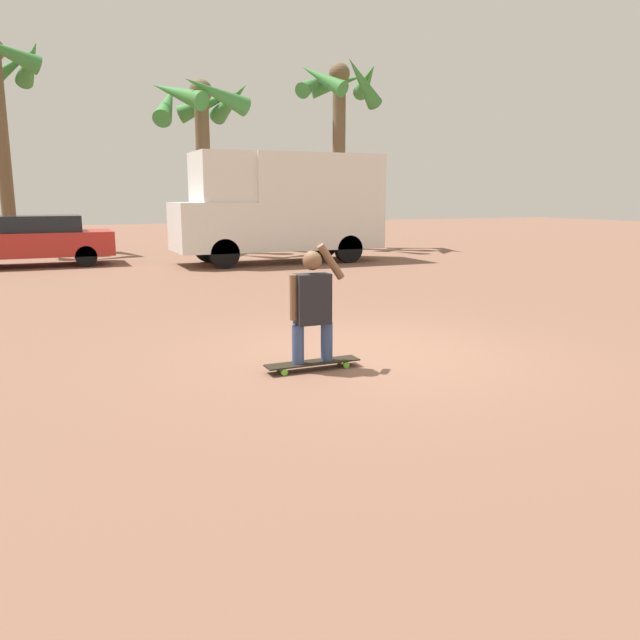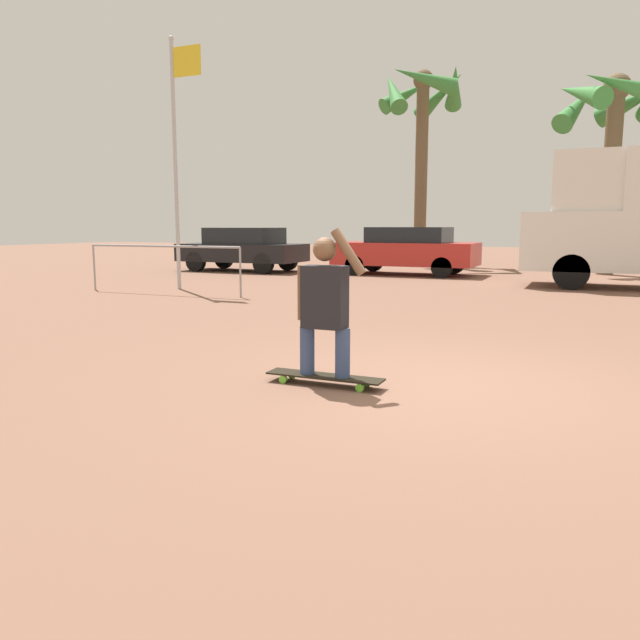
% 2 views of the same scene
% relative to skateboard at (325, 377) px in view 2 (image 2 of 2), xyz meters
% --- Properties ---
extents(ground_plane, '(80.00, 80.00, 0.00)m').
position_rel_skateboard_xyz_m(ground_plane, '(0.93, 0.39, -0.08)').
color(ground_plane, brown).
extents(skateboard, '(1.14, 0.24, 0.09)m').
position_rel_skateboard_xyz_m(skateboard, '(0.00, 0.00, 0.00)').
color(skateboard, black).
rests_on(skateboard, ground_plane).
extents(person_skateboarder, '(0.68, 0.22, 1.39)m').
position_rel_skateboard_xyz_m(person_skateboarder, '(-0.00, -0.00, 0.73)').
color(person_skateboarder, '#384C7A').
rests_on(person_skateboarder, skateboard).
extents(parked_car_red, '(4.30, 1.94, 1.45)m').
position_rel_skateboard_xyz_m(parked_car_red, '(-3.03, 13.42, 0.69)').
color(parked_car_red, black).
rests_on(parked_car_red, ground_plane).
extents(parked_car_black, '(4.08, 1.93, 1.43)m').
position_rel_skateboard_xyz_m(parked_car_black, '(-8.43, 12.71, 0.68)').
color(parked_car_black, black).
rests_on(parked_car_black, ground_plane).
extents(palm_tree_center_background, '(3.68, 3.72, 6.11)m').
position_rel_skateboard_xyz_m(palm_tree_center_background, '(2.57, 15.94, 4.75)').
color(palm_tree_center_background, brown).
rests_on(palm_tree_center_background, ground_plane).
extents(palm_tree_far_left, '(3.51, 3.52, 7.32)m').
position_rel_skateboard_xyz_m(palm_tree_far_left, '(-3.86, 18.14, 5.71)').
color(palm_tree_far_left, brown).
rests_on(palm_tree_far_left, ground_plane).
extents(flagpole, '(0.84, 0.12, 5.74)m').
position_rel_skateboard_xyz_m(flagpole, '(-6.71, 6.94, 3.22)').
color(flagpole, '#B7B7BC').
rests_on(flagpole, ground_plane).
extents(plaza_railing_segment, '(4.02, 0.05, 1.08)m').
position_rel_skateboard_xyz_m(plaza_railing_segment, '(-6.49, 5.99, 0.82)').
color(plaza_railing_segment, '#99999E').
rests_on(plaza_railing_segment, ground_plane).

